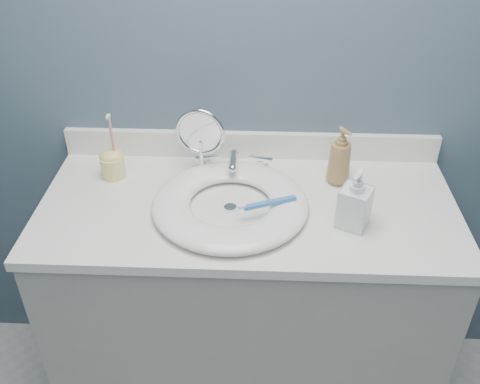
# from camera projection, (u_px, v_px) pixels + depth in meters

# --- Properties ---
(back_wall) EXTENTS (2.20, 0.02, 2.40)m
(back_wall) POSITION_uv_depth(u_px,v_px,m) (252.00, 63.00, 1.61)
(back_wall) COLOR #485C6C
(back_wall) RESTS_ON ground
(vanity_cabinet) EXTENTS (1.20, 0.55, 0.85)m
(vanity_cabinet) POSITION_uv_depth(u_px,v_px,m) (247.00, 311.00, 1.82)
(vanity_cabinet) COLOR #A7A399
(vanity_cabinet) RESTS_ON ground
(countertop) EXTENTS (1.22, 0.57, 0.03)m
(countertop) POSITION_uv_depth(u_px,v_px,m) (248.00, 207.00, 1.57)
(countertop) COLOR white
(countertop) RESTS_ON vanity_cabinet
(backsplash) EXTENTS (1.22, 0.02, 0.09)m
(backsplash) POSITION_uv_depth(u_px,v_px,m) (251.00, 145.00, 1.75)
(backsplash) COLOR white
(backsplash) RESTS_ON countertop
(basin) EXTENTS (0.45, 0.45, 0.04)m
(basin) POSITION_uv_depth(u_px,v_px,m) (230.00, 203.00, 1.53)
(basin) COLOR white
(basin) RESTS_ON countertop
(drain) EXTENTS (0.04, 0.04, 0.01)m
(drain) POSITION_uv_depth(u_px,v_px,m) (230.00, 208.00, 1.54)
(drain) COLOR silver
(drain) RESTS_ON countertop
(faucet) EXTENTS (0.25, 0.13, 0.07)m
(faucet) POSITION_uv_depth(u_px,v_px,m) (234.00, 165.00, 1.69)
(faucet) COLOR silver
(faucet) RESTS_ON countertop
(makeup_mirror) EXTENTS (0.15, 0.09, 0.23)m
(makeup_mirror) POSITION_uv_depth(u_px,v_px,m) (201.00, 140.00, 1.62)
(makeup_mirror) COLOR silver
(makeup_mirror) RESTS_ON countertop
(soap_bottle_amber) EXTENTS (0.10, 0.10, 0.19)m
(soap_bottle_amber) POSITION_uv_depth(u_px,v_px,m) (340.00, 156.00, 1.60)
(soap_bottle_amber) COLOR olive
(soap_bottle_amber) RESTS_ON countertop
(soap_bottle_clear) EXTENTS (0.11, 0.11, 0.18)m
(soap_bottle_clear) POSITION_uv_depth(u_px,v_px,m) (356.00, 199.00, 1.43)
(soap_bottle_clear) COLOR silver
(soap_bottle_clear) RESTS_ON countertop
(toothbrush_holder) EXTENTS (0.08, 0.08, 0.22)m
(toothbrush_holder) POSITION_uv_depth(u_px,v_px,m) (112.00, 163.00, 1.65)
(toothbrush_holder) COLOR #FFE67F
(toothbrush_holder) RESTS_ON countertop
(toothbrush_lying) EXTENTS (0.17, 0.08, 0.02)m
(toothbrush_lying) POSITION_uv_depth(u_px,v_px,m) (268.00, 203.00, 1.49)
(toothbrush_lying) COLOR #3676C1
(toothbrush_lying) RESTS_ON basin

